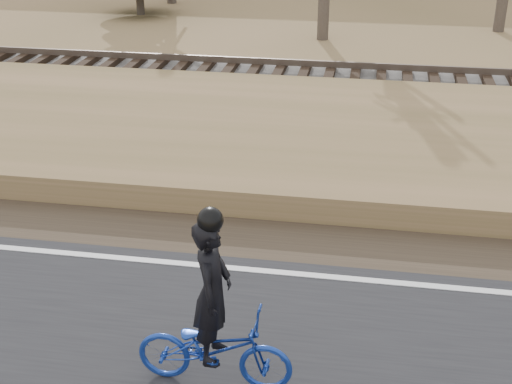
# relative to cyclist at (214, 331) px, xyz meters

# --- Properties ---
(ground) EXTENTS (120.00, 120.00, 0.00)m
(ground) POSITION_rel_cyclist_xyz_m (0.41, 2.11, -0.72)
(ground) COLOR #94704B
(ground) RESTS_ON ground
(edge_line) EXTENTS (120.00, 0.12, 0.01)m
(edge_line) POSITION_rel_cyclist_xyz_m (0.41, 2.31, -0.66)
(edge_line) COLOR silver
(edge_line) RESTS_ON road
(shoulder) EXTENTS (120.00, 1.60, 0.04)m
(shoulder) POSITION_rel_cyclist_xyz_m (0.41, 3.31, -0.70)
(shoulder) COLOR #473A2B
(shoulder) RESTS_ON ground
(embankment) EXTENTS (120.00, 5.00, 0.44)m
(embankment) POSITION_rel_cyclist_xyz_m (0.41, 6.31, -0.50)
(embankment) COLOR #94704B
(embankment) RESTS_ON ground
(ballast) EXTENTS (120.00, 3.00, 0.45)m
(ballast) POSITION_rel_cyclist_xyz_m (0.41, 10.11, -0.50)
(ballast) COLOR slate
(ballast) RESTS_ON ground
(railroad) EXTENTS (120.00, 2.40, 0.29)m
(railroad) POSITION_rel_cyclist_xyz_m (0.41, 10.11, -0.20)
(railroad) COLOR black
(railroad) RESTS_ON ballast
(cyclist) EXTENTS (1.67, 0.60, 2.09)m
(cyclist) POSITION_rel_cyclist_xyz_m (0.00, 0.00, 0.00)
(cyclist) COLOR navy
(cyclist) RESTS_ON road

